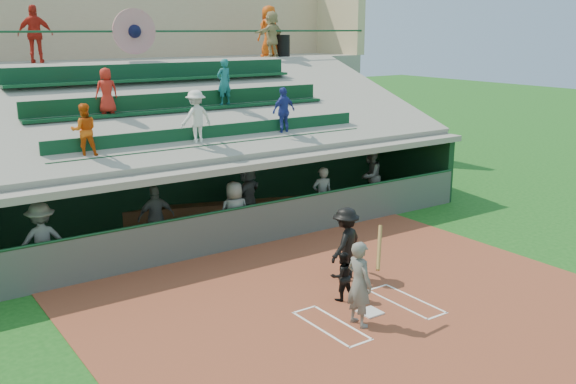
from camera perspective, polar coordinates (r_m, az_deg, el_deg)
ground at (r=13.55m, az=7.30°, el=-10.68°), size 100.00×100.00×0.00m
dirt_slab at (r=13.88m, az=5.91°, el=-9.95°), size 11.00×9.00×0.02m
home_plate at (r=13.53m, az=7.31°, el=-10.54°), size 0.43×0.43×0.03m
batters_box_chalk at (r=13.54m, az=7.30°, el=-10.59°), size 2.65×1.85×0.01m
dugout_floor at (r=18.73m, az=-6.61°, el=-3.41°), size 16.00×3.50×0.04m
concourse_slab at (r=24.26m, az=-14.38°, el=5.85°), size 20.00×3.00×4.60m
grandstand at (r=21.52m, az=-11.56°, el=4.87°), size 20.40×10.40×7.80m
batter_at_plate at (r=12.67m, az=6.37°, el=-8.06°), size 0.84×0.74×1.95m
catcher at (r=13.88m, az=4.80°, el=-7.46°), size 0.59×0.49×1.08m
home_umpire at (r=14.92m, az=5.14°, el=-4.59°), size 1.27×1.02×1.71m
dugout_bench at (r=19.63m, az=-8.19°, el=-1.83°), size 15.19×5.68×0.48m
dugout_player_a at (r=15.87m, az=-21.03°, el=-4.07°), size 1.23×0.77×1.82m
dugout_player_b at (r=17.21m, az=-11.63°, el=-2.20°), size 1.02×0.50×1.69m
dugout_player_c at (r=17.18m, az=-4.77°, el=-1.90°), size 0.93×0.68×1.74m
dugout_player_d at (r=19.24m, az=-3.59°, el=-0.08°), size 1.67×1.24×1.75m
dugout_player_e at (r=19.08m, az=3.06°, el=-0.28°), size 0.71×0.56×1.70m
dugout_player_f at (r=21.22m, az=7.30°, el=1.40°), size 1.13×1.02×1.89m
trash_bin at (r=26.07m, az=-0.47°, el=12.87°), size 0.57×0.57×0.85m
concourse_staff_a at (r=22.72m, az=-21.54°, el=12.92°), size 1.16×0.78×1.83m
concourse_staff_b at (r=25.87m, az=-1.70°, el=14.09°), size 1.02×0.72×1.96m
concourse_staff_c at (r=25.29m, az=-1.47°, el=13.84°), size 1.69×1.09×1.75m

